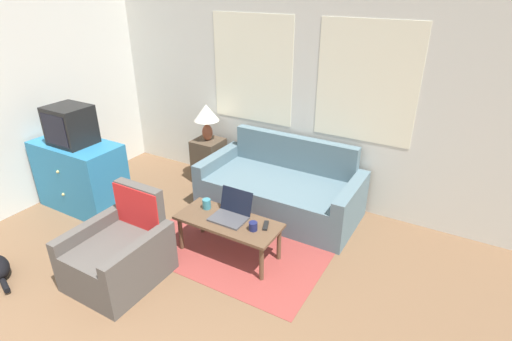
# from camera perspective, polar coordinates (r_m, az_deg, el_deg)

# --- Properties ---
(wall_back) EXTENTS (6.67, 0.06, 2.60)m
(wall_back) POSITION_cam_1_polar(r_m,az_deg,el_deg) (4.80, 7.91, 10.36)
(wall_back) COLOR silver
(wall_back) RESTS_ON ground_plane
(wall_left) EXTENTS (0.05, 4.89, 2.60)m
(wall_left) POSITION_cam_1_polar(r_m,az_deg,el_deg) (5.30, -32.41, 8.00)
(wall_left) COLOR silver
(wall_left) RESTS_ON ground_plane
(rug) EXTENTS (1.90, 2.03, 0.01)m
(rug) POSITION_cam_1_polar(r_m,az_deg,el_deg) (4.56, -0.32, -8.39)
(rug) COLOR brown
(rug) RESTS_ON ground_plane
(couch) EXTENTS (1.87, 0.92, 0.84)m
(couch) POSITION_cam_1_polar(r_m,az_deg,el_deg) (4.83, 3.68, -2.78)
(couch) COLOR slate
(couch) RESTS_ON ground_plane
(armchair) EXTENTS (0.73, 0.81, 0.84)m
(armchair) POSITION_cam_1_polar(r_m,az_deg,el_deg) (3.99, -18.64, -11.19)
(armchair) COLOR #514C47
(armchair) RESTS_ON ground_plane
(tv_dresser) EXTENTS (1.08, 0.56, 0.84)m
(tv_dresser) POSITION_cam_1_polar(r_m,az_deg,el_deg) (5.25, -23.71, -0.67)
(tv_dresser) COLOR teal
(tv_dresser) RESTS_ON ground_plane
(television) EXTENTS (0.46, 0.40, 0.44)m
(television) POSITION_cam_1_polar(r_m,az_deg,el_deg) (5.02, -25.02, 5.88)
(television) COLOR black
(television) RESTS_ON tv_dresser
(side_table) EXTENTS (0.37, 0.37, 0.60)m
(side_table) POSITION_cam_1_polar(r_m,az_deg,el_deg) (5.53, -6.74, 1.45)
(side_table) COLOR #4C3D2D
(side_table) RESTS_ON ground_plane
(table_lamp) EXTENTS (0.33, 0.33, 0.49)m
(table_lamp) POSITION_cam_1_polar(r_m,az_deg,el_deg) (5.30, -7.09, 7.79)
(table_lamp) COLOR brown
(table_lamp) RESTS_ON side_table
(coffee_table) EXTENTS (1.06, 0.46, 0.41)m
(coffee_table) POSITION_cam_1_polar(r_m,az_deg,el_deg) (4.01, -3.96, -7.68)
(coffee_table) COLOR brown
(coffee_table) RESTS_ON ground_plane
(laptop) EXTENTS (0.35, 0.32, 0.26)m
(laptop) POSITION_cam_1_polar(r_m,az_deg,el_deg) (4.00, -3.54, -5.96)
(laptop) COLOR #47474C
(laptop) RESTS_ON coffee_table
(cup_navy) EXTENTS (0.08, 0.08, 0.08)m
(cup_navy) POSITION_cam_1_polar(r_m,az_deg,el_deg) (3.81, -0.41, -7.97)
(cup_navy) COLOR #191E4C
(cup_navy) RESTS_ON coffee_table
(cup_yellow) EXTENTS (0.09, 0.09, 0.11)m
(cup_yellow) POSITION_cam_1_polar(r_m,az_deg,el_deg) (4.17, -7.06, -4.75)
(cup_yellow) COLOR teal
(cup_yellow) RESTS_ON coffee_table
(tv_remote) EXTENTS (0.10, 0.16, 0.02)m
(tv_remote) POSITION_cam_1_polar(r_m,az_deg,el_deg) (3.88, 1.41, -7.87)
(tv_remote) COLOR black
(tv_remote) RESTS_ON coffee_table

